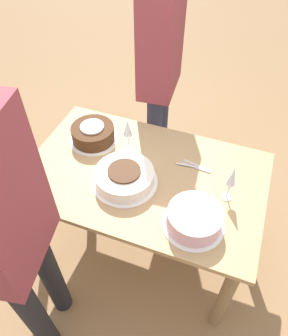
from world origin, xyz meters
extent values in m
plane|color=#8E6B47|center=(0.00, 0.00, 0.00)|extent=(12.00, 12.00, 0.00)
cube|color=tan|center=(0.00, 0.00, 0.72)|extent=(1.33, 0.85, 0.03)
cylinder|color=#8E724D|center=(-0.59, -0.35, 0.35)|extent=(0.07, 0.07, 0.71)
cylinder|color=#8E724D|center=(0.59, -0.35, 0.35)|extent=(0.07, 0.07, 0.71)
cylinder|color=#8E724D|center=(-0.59, 0.35, 0.35)|extent=(0.07, 0.07, 0.71)
cylinder|color=#8E724D|center=(0.59, 0.35, 0.35)|extent=(0.07, 0.07, 0.71)
cylinder|color=white|center=(0.08, 0.09, 0.74)|extent=(0.36, 0.36, 0.01)
cylinder|color=white|center=(0.08, 0.09, 0.78)|extent=(0.32, 0.32, 0.08)
cylinder|color=#422614|center=(0.08, 0.09, 0.83)|extent=(0.18, 0.18, 0.01)
cylinder|color=white|center=(0.39, -0.16, 0.74)|extent=(0.30, 0.30, 0.01)
cylinder|color=#422614|center=(0.39, -0.16, 0.79)|extent=(0.26, 0.26, 0.09)
cylinder|color=white|center=(0.39, -0.16, 0.84)|extent=(0.14, 0.14, 0.01)
cylinder|color=white|center=(-0.34, 0.23, 0.74)|extent=(0.31, 0.31, 0.01)
cylinder|color=#E5B2C6|center=(-0.34, 0.23, 0.79)|extent=(0.27, 0.27, 0.10)
cylinder|color=silver|center=(0.56, 0.24, 0.74)|extent=(0.07, 0.07, 0.00)
cylinder|color=silver|center=(0.56, 0.24, 0.79)|extent=(0.01, 0.01, 0.10)
cone|color=silver|center=(0.56, 0.24, 0.90)|extent=(0.05, 0.05, 0.11)
cylinder|color=silver|center=(0.16, -0.16, 0.74)|extent=(0.06, 0.06, 0.00)
cylinder|color=silver|center=(0.16, -0.16, 0.80)|extent=(0.01, 0.01, 0.11)
cone|color=silver|center=(0.16, -0.16, 0.90)|extent=(0.05, 0.05, 0.10)
cylinder|color=silver|center=(-0.46, 0.00, 0.74)|extent=(0.06, 0.06, 0.00)
cylinder|color=silver|center=(-0.46, 0.00, 0.79)|extent=(0.01, 0.01, 0.10)
cone|color=silver|center=(-0.46, 0.00, 0.90)|extent=(0.04, 0.04, 0.12)
cube|color=silver|center=(-0.26, -0.17, 0.74)|extent=(0.17, 0.04, 0.00)
cube|color=silver|center=(-0.26, -0.15, 0.74)|extent=(0.17, 0.02, 0.00)
cube|color=silver|center=(-0.23, -0.15, 0.75)|extent=(0.17, 0.03, 0.00)
cylinder|color=#2D334C|center=(0.16, -0.81, 0.42)|extent=(0.11, 0.11, 0.84)
cylinder|color=#2D334C|center=(0.14, -0.60, 0.42)|extent=(0.11, 0.11, 0.84)
cube|color=brown|center=(0.15, -0.70, 1.18)|extent=(0.26, 0.42, 0.70)
cylinder|color=#232328|center=(0.28, 0.80, 0.42)|extent=(0.11, 0.11, 0.84)
cylinder|color=#232328|center=(0.32, 0.58, 0.42)|extent=(0.11, 0.11, 0.84)
camera|label=1|loc=(-0.43, 1.14, 2.09)|focal=35.00mm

